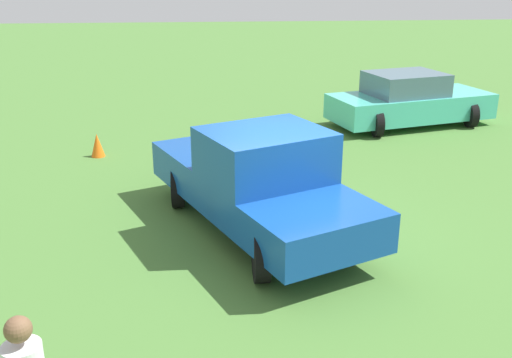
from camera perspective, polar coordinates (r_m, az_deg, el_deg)
ground_plane at (r=9.76m, az=3.41°, el=-5.67°), size 80.00×80.00×0.00m
pickup_truck at (r=9.60m, az=0.37°, el=-0.06°), size 5.24×3.68×1.80m
sedan_far at (r=17.00m, az=14.65°, el=7.35°), size 2.90×4.80×1.48m
traffic_cone at (r=14.24m, az=-15.15°, el=3.19°), size 0.32×0.32×0.55m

